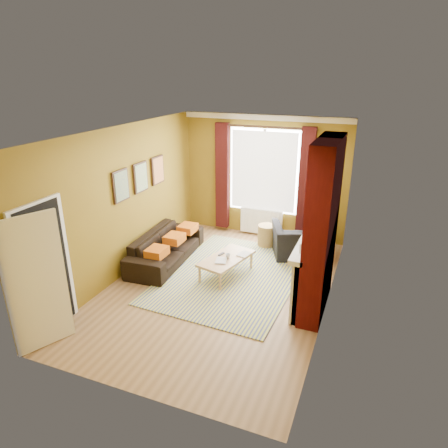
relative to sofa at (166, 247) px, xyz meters
The scene contains 12 objects.
ground 1.58m from the sofa, 23.15° to the right, with size 5.50×5.50×0.00m, color brown.
room_walls 2.33m from the sofa, ahead, with size 3.82×5.54×2.83m.
striped_rug 1.53m from the sofa, ahead, with size 2.55×3.43×0.02m.
sofa is the anchor object (origin of this frame).
armchair 2.78m from the sofa, 26.05° to the left, with size 1.08×0.94×0.70m, color black.
coffee_table 1.39m from the sofa, ahead, with size 0.85×1.28×0.39m.
wicker_stool 2.27m from the sofa, 41.36° to the left, with size 0.43×0.43×0.49m.
floor_lamp 3.30m from the sofa, 28.47° to the left, with size 0.26×0.26×1.62m.
book_a 1.31m from the sofa, 15.84° to the right, with size 0.20×0.27×0.03m, color #999999.
book_b 1.57m from the sofa, ahead, with size 0.20×0.27×0.02m, color #999999.
mug 1.44m from the sofa, ahead, with size 0.10×0.10×0.09m, color #999999.
tv_remote 1.25m from the sofa, ahead, with size 0.09×0.16×0.02m.
Camera 1 is at (2.42, -5.88, 3.71)m, focal length 32.00 mm.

